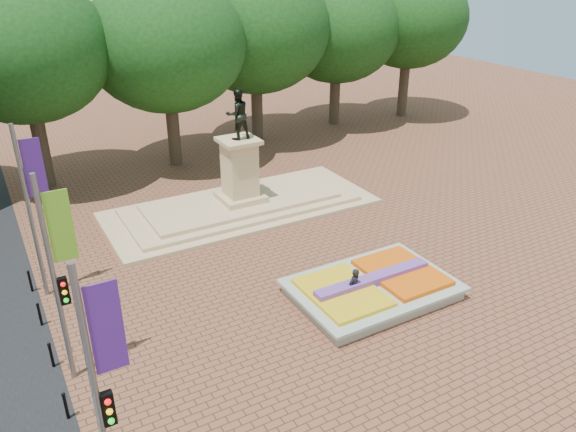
% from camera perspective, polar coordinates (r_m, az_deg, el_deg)
% --- Properties ---
extents(ground, '(90.00, 90.00, 0.00)m').
position_cam_1_polar(ground, '(23.62, 3.60, -6.42)').
color(ground, brown).
rests_on(ground, ground).
extents(flower_bed, '(6.30, 4.30, 0.91)m').
position_cam_1_polar(flower_bed, '(22.59, 8.62, -7.19)').
color(flower_bed, gray).
rests_on(flower_bed, ground).
extents(monument, '(14.00, 6.00, 6.40)m').
position_cam_1_polar(monument, '(29.46, -4.83, 2.22)').
color(monument, tan).
rests_on(monument, ground).
extents(tree_row_back, '(44.80, 8.80, 10.43)m').
position_cam_1_polar(tree_row_back, '(37.67, -8.58, 16.33)').
color(tree_row_back, '#35281D').
rests_on(tree_row_back, ground).
extents(banner_poles, '(0.88, 11.17, 7.00)m').
position_cam_1_polar(banner_poles, '(17.64, -22.23, -5.73)').
color(banner_poles, slate).
rests_on(banner_poles, ground).
extents(bollard_row, '(0.12, 13.12, 0.98)m').
position_cam_1_polar(bollard_row, '(19.30, -22.33, -14.98)').
color(bollard_row, black).
rests_on(bollard_row, ground).
extents(pedestrian, '(0.64, 0.51, 1.53)m').
position_cam_1_polar(pedestrian, '(21.82, 6.70, -7.12)').
color(pedestrian, black).
rests_on(pedestrian, ground).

